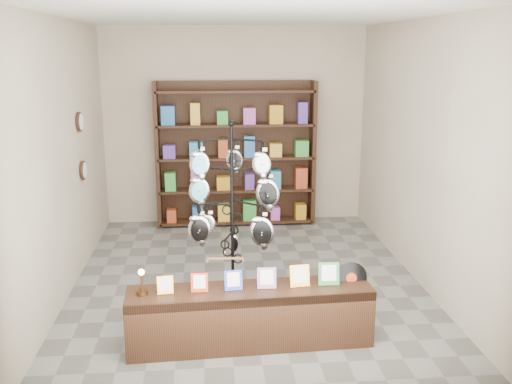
% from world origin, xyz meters
% --- Properties ---
extents(ground, '(5.00, 5.00, 0.00)m').
position_xyz_m(ground, '(0.00, 0.00, 0.00)').
color(ground, slate).
rests_on(ground, ground).
extents(room_envelope, '(5.00, 5.00, 5.00)m').
position_xyz_m(room_envelope, '(0.00, 0.00, 1.85)').
color(room_envelope, '#BFB09A').
rests_on(room_envelope, ground).
extents(display_tree, '(1.01, 0.94, 1.97)m').
position_xyz_m(display_tree, '(-0.19, -0.60, 1.14)').
color(display_tree, black).
rests_on(display_tree, ground).
extents(front_shelf, '(2.25, 0.56, 0.79)m').
position_xyz_m(front_shelf, '(-0.07, -1.48, 0.28)').
color(front_shelf, black).
rests_on(front_shelf, ground).
extents(back_shelving, '(2.42, 0.36, 2.20)m').
position_xyz_m(back_shelving, '(0.00, 2.30, 1.03)').
color(back_shelving, black).
rests_on(back_shelving, ground).
extents(wall_clocks, '(0.03, 0.24, 0.84)m').
position_xyz_m(wall_clocks, '(-1.97, 0.80, 1.50)').
color(wall_clocks, black).
rests_on(wall_clocks, ground).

